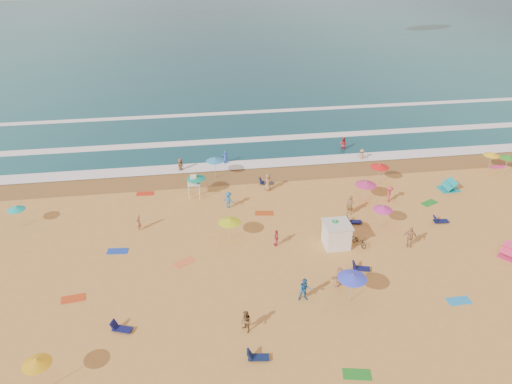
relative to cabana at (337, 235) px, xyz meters
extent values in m
plane|color=gold|center=(-3.28, 1.48, -1.00)|extent=(220.00, 220.00, 0.00)
cube|color=#0C4756|center=(-3.28, 85.48, -1.00)|extent=(220.00, 140.00, 0.18)
plane|color=olive|center=(-3.28, 13.98, -0.99)|extent=(220.00, 220.00, 0.00)
cube|color=white|center=(-3.28, 16.48, -0.90)|extent=(200.00, 2.20, 0.05)
cube|color=white|center=(-3.28, 23.48, -0.90)|extent=(200.00, 1.60, 0.05)
cube|color=white|center=(-3.28, 33.48, -0.90)|extent=(200.00, 1.20, 0.05)
cube|color=white|center=(0.00, 0.00, 0.00)|extent=(2.00, 2.00, 2.00)
cube|color=silver|center=(0.00, 0.00, 1.06)|extent=(2.20, 2.20, 0.12)
imported|color=black|center=(1.90, -0.30, -0.56)|extent=(1.27, 1.74, 0.87)
cone|color=green|center=(-0.10, 0.36, 1.06)|extent=(1.89, 1.89, 0.35)
cone|color=yellow|center=(20.55, 11.37, 0.97)|extent=(1.73, 1.73, 0.35)
cone|color=red|center=(7.46, 10.11, 1.08)|extent=(1.89, 1.89, 0.35)
cone|color=gold|center=(-21.03, -11.77, 1.27)|extent=(1.65, 1.65, 0.35)
cone|color=#CF2E98|center=(4.73, 2.12, 0.97)|extent=(1.73, 1.73, 0.35)
cone|color=#16B3AD|center=(-27.03, 6.88, 0.95)|extent=(1.53, 1.53, 0.35)
cone|color=#118D72|center=(-11.18, 10.33, 1.06)|extent=(1.89, 1.89, 0.35)
cone|color=#2E8ACF|center=(-9.08, 13.98, 1.14)|extent=(1.85, 1.85, 0.35)
cone|color=#2D9221|center=(21.74, 10.28, 1.09)|extent=(1.62, 1.62, 0.35)
cone|color=#3746F9|center=(-1.02, -6.96, 1.25)|extent=(2.07, 2.07, 0.35)
cone|color=#BFD316|center=(-8.72, 2.14, 0.90)|extent=(1.91, 1.91, 0.35)
cone|color=#CA2C73|center=(4.83, 6.78, 0.99)|extent=(2.05, 2.05, 0.35)
cube|color=#101451|center=(-16.92, -7.62, -0.83)|extent=(1.41, 0.98, 0.34)
cube|color=#0D1B45|center=(-8.30, -11.36, -0.83)|extent=(1.37, 0.74, 0.34)
cube|color=#0E1348|center=(2.61, 3.04, -0.83)|extent=(1.36, 0.70, 0.34)
cube|color=#0F124B|center=(1.00, -3.62, -0.83)|extent=(1.41, 0.90, 0.34)
cube|color=#0E1549|center=(10.42, 2.02, -0.83)|extent=(1.33, 0.65, 0.34)
cube|color=#0D1B45|center=(-3.99, 11.73, -0.83)|extent=(1.36, 0.72, 0.34)
cube|color=#CA4219|center=(-20.74, -3.81, -0.98)|extent=(1.79, 1.07, 0.03)
cube|color=#1D42BA|center=(-18.12, 1.76, -0.98)|extent=(1.78, 1.03, 0.03)
cube|color=#218624|center=(-2.61, -13.39, -0.98)|extent=(1.84, 1.18, 0.03)
cube|color=red|center=(-16.32, 11.45, -0.98)|extent=(1.76, 0.98, 0.03)
cube|color=orange|center=(-12.72, -0.61, -0.98)|extent=(1.90, 1.60, 0.03)
cube|color=#B54816|center=(-5.13, 5.97, -0.98)|extent=(1.80, 1.09, 0.03)
cube|color=#2391DB|center=(6.78, -8.10, -0.98)|extent=(1.72, 0.91, 0.03)
cube|color=#218729|center=(10.99, 5.53, -0.98)|extent=(1.90, 1.51, 0.03)
cube|color=#EC3774|center=(22.15, 12.00, -0.98)|extent=(1.76, 0.99, 0.03)
imported|color=#2266A2|center=(-4.21, -6.33, -0.08)|extent=(0.92, 0.73, 1.83)
imported|color=#D43557|center=(-4.97, 0.72, -0.25)|extent=(0.38, 0.89, 1.51)
imported|color=#986F46|center=(-4.05, 10.43, -0.10)|extent=(1.04, 1.00, 1.80)
imported|color=brown|center=(-8.76, -8.84, -0.16)|extent=(0.97, 1.03, 1.68)
imported|color=tan|center=(5.98, -1.07, -0.05)|extent=(1.20, 0.83, 1.89)
imported|color=#D83644|center=(7.18, 6.37, -0.18)|extent=(0.98, 1.22, 1.64)
imported|color=#2369A5|center=(-8.31, 7.55, -0.18)|extent=(1.22, 1.12, 1.64)
imported|color=blue|center=(-7.74, 17.25, -0.34)|extent=(0.70, 0.49, 1.82)
imported|color=brown|center=(2.69, 4.71, -0.07)|extent=(0.81, 0.78, 1.87)
imported|color=brown|center=(-12.71, 16.16, -0.38)|extent=(0.95, 1.01, 1.73)
imported|color=#AF7051|center=(-16.51, 4.81, -0.23)|extent=(0.59, 0.67, 1.55)
imported|color=#C3303E|center=(6.48, 19.07, -0.32)|extent=(1.14, 1.13, 1.86)
imported|color=tan|center=(7.74, 16.01, -0.47)|extent=(1.16, 1.08, 1.57)
imported|color=tan|center=(-1.31, -5.15, -0.19)|extent=(1.55, 1.16, 1.62)
camera|label=1|loc=(-11.71, -33.34, 23.12)|focal=35.00mm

